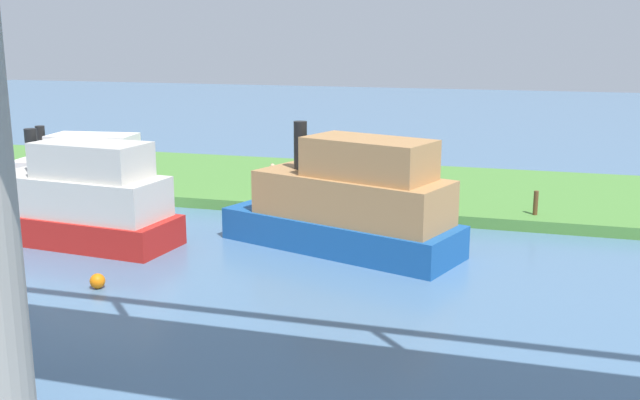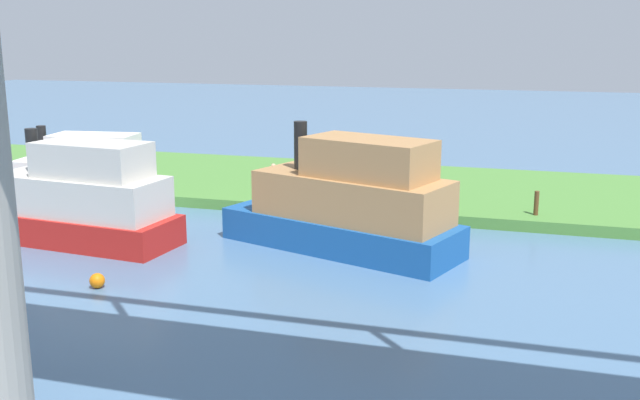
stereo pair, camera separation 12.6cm
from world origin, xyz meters
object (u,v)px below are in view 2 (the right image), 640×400
Objects in this scene: person_on_bank at (274,177)px; motorboat_red at (77,202)px; houseboat_blue at (347,204)px; marker_buoy at (97,281)px; skiff_small at (81,179)px; mooring_post at (536,203)px.

motorboat_red is (4.92, 9.08, 0.45)m from person_on_bank.
marker_buoy is at bearing 44.35° from houseboat_blue.
houseboat_blue is (-5.58, 7.05, 0.58)m from person_on_bank.
skiff_small is (8.01, 4.31, 0.26)m from person_on_bank.
mooring_post is at bearing 173.76° from person_on_bank.
skiff_small is at bearing -57.08° from motorboat_red.
motorboat_red reaches higher than person_on_bank.
skiff_small is 11.63m from marker_buoy.
houseboat_blue is 19.83× the size of marker_buoy.
mooring_post is 20.73m from skiff_small.
motorboat_red is at bearing -50.56° from marker_buoy.
motorboat_red reaches higher than skiff_small.
person_on_bank is at bearing -118.48° from motorboat_red.
marker_buoy is (-3.76, 4.57, -1.40)m from motorboat_red.
person_on_bank is 13.73m from marker_buoy.
houseboat_blue is 9.56m from marker_buoy.
houseboat_blue is 1.24× the size of skiff_small.
marker_buoy is (1.17, 13.64, -0.95)m from person_on_bank.
marker_buoy is at bearing 41.92° from mooring_post.
motorboat_red is at bearing 23.86° from mooring_post.
mooring_post is 18.39m from marker_buoy.
skiff_small reaches higher than person_on_bank.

